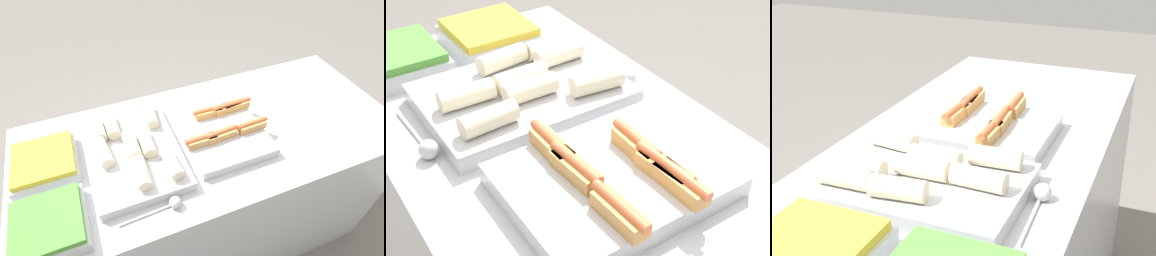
# 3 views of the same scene
# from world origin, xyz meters

# --- Properties ---
(ground_plane) EXTENTS (12.00, 12.00, 0.00)m
(ground_plane) POSITION_xyz_m (0.00, 0.00, 0.00)
(ground_plane) COLOR slate
(counter) EXTENTS (1.81, 0.79, 0.93)m
(counter) POSITION_xyz_m (0.00, 0.00, 0.47)
(counter) COLOR #B7BABF
(counter) RESTS_ON ground_plane
(tray_hotdogs) EXTENTS (0.40, 0.46, 0.10)m
(tray_hotdogs) POSITION_xyz_m (0.03, -0.00, 0.96)
(tray_hotdogs) COLOR #B7BABF
(tray_hotdogs) RESTS_ON counter
(tray_wraps) EXTENTS (0.38, 0.52, 0.10)m
(tray_wraps) POSITION_xyz_m (-0.38, 0.00, 0.97)
(tray_wraps) COLOR #B7BABF
(tray_wraps) RESTS_ON counter
(tray_side_front) EXTENTS (0.26, 0.26, 0.07)m
(tray_side_front) POSITION_xyz_m (-0.73, -0.22, 0.97)
(tray_side_front) COLOR #B7BABF
(tray_side_front) RESTS_ON counter
(tray_side_back) EXTENTS (0.26, 0.26, 0.07)m
(tray_side_back) POSITION_xyz_m (-0.73, 0.08, 0.97)
(tray_side_back) COLOR #B7BABF
(tray_side_back) RESTS_ON counter
(serving_spoon_near) EXTENTS (0.24, 0.05, 0.05)m
(serving_spoon_near) POSITION_xyz_m (-0.31, -0.29, 0.95)
(serving_spoon_near) COLOR #B2B5BA
(serving_spoon_near) RESTS_ON counter
(serving_spoon_far) EXTENTS (0.23, 0.05, 0.05)m
(serving_spoon_far) POSITION_xyz_m (-0.31, 0.29, 0.95)
(serving_spoon_far) COLOR #B2B5BA
(serving_spoon_far) RESTS_ON counter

